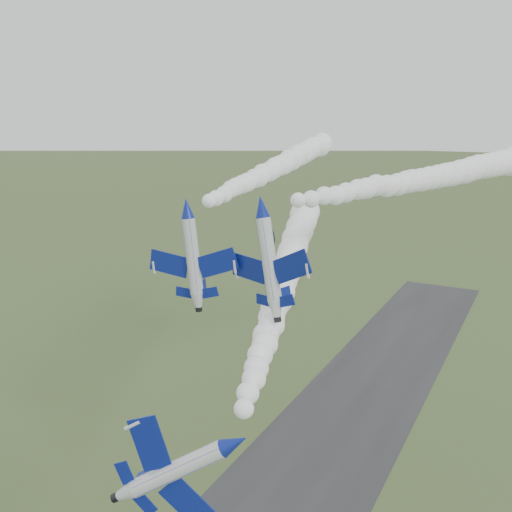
{
  "coord_description": "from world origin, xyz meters",
  "views": [
    {
      "loc": [
        30.71,
        -35.98,
        56.18
      ],
      "look_at": [
        1.15,
        20.2,
        40.76
      ],
      "focal_mm": 40.0,
      "sensor_mm": 36.0,
      "label": 1
    }
  ],
  "objects": [
    {
      "name": "jet_pair_right",
      "position": [
        2.3,
        19.13,
        46.73
      ],
      "size": [
        11.82,
        14.01,
        4.04
      ],
      "rotation": [
        0.0,
        -0.2,
        -0.3
      ],
      "color": "silver"
    },
    {
      "name": "jet_pair_left",
      "position": [
        -7.28,
        18.71,
        45.92
      ],
      "size": [
        11.66,
        13.9,
        3.48
      ],
      "rotation": [
        0.0,
        -0.1,
        0.13
      ],
      "color": "silver"
    },
    {
      "name": "smoke_trail_jet_pair_right",
      "position": [
        14.2,
        53.43,
        47.58
      ],
      "size": [
        23.58,
        63.26,
        4.79
      ],
      "primitive_type": null,
      "rotation": [
        0.0,
        0.0,
        -0.3
      ],
      "color": "white"
    },
    {
      "name": "smoke_trail_jet_pair_left",
      "position": [
        -13.14,
        57.66,
        48.17
      ],
      "size": [
        14.22,
        71.26,
        4.83
      ],
      "primitive_type": null,
      "rotation": [
        0.0,
        0.0,
        0.13
      ],
      "color": "white"
    },
    {
      "name": "runway",
      "position": [
        0.0,
        30.0,
        0.02
      ],
      "size": [
        24.0,
        260.0,
        0.04
      ],
      "primitive_type": "cube",
      "color": "#2B2B2D",
      "rests_on": "ground"
    },
    {
      "name": "smoke_trail_jet_lead",
      "position": [
        -2.48,
        36.72,
        34.61
      ],
      "size": [
        32.44,
        71.41,
        5.38
      ],
      "primitive_type": null,
      "rotation": [
        0.0,
        0.0,
        0.38
      ],
      "color": "white"
    },
    {
      "name": "jet_lead",
      "position": [
        10.7,
        -1.48,
        31.37
      ],
      "size": [
        6.69,
        12.54,
        9.33
      ],
      "rotation": [
        0.0,
        1.05,
        0.38
      ],
      "color": "silver"
    }
  ]
}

